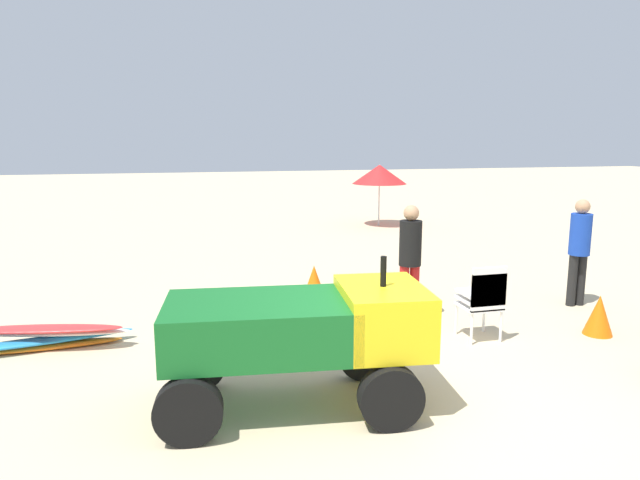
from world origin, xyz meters
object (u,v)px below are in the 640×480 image
(stacked_plastic_chairs, at_px, (483,296))
(beach_umbrella_left, at_px, (379,174))
(utility_cart, at_px, (301,331))
(surfboard_pile, at_px, (40,337))
(lifeguard_near_center, at_px, (410,255))
(lifeguard_near_right, at_px, (579,245))
(traffic_cone_near, at_px, (314,279))
(traffic_cone_far, at_px, (599,315))

(stacked_plastic_chairs, height_order, beach_umbrella_left, beach_umbrella_left)
(utility_cart, distance_m, surfboard_pile, 3.71)
(lifeguard_near_center, relative_size, beach_umbrella_left, 0.92)
(lifeguard_near_center, xyz_separation_m, lifeguard_near_right, (2.87, 0.03, 0.00))
(beach_umbrella_left, bearing_deg, traffic_cone_near, -118.35)
(beach_umbrella_left, distance_m, traffic_cone_far, 9.90)
(utility_cart, height_order, lifeguard_near_right, lifeguard_near_right)
(stacked_plastic_chairs, bearing_deg, utility_cart, -155.77)
(stacked_plastic_chairs, relative_size, beach_umbrella_left, 0.55)
(stacked_plastic_chairs, distance_m, traffic_cone_far, 1.69)
(stacked_plastic_chairs, distance_m, surfboard_pile, 5.66)
(utility_cart, xyz_separation_m, surfboard_pile, (-2.86, 2.28, -0.62))
(beach_umbrella_left, bearing_deg, utility_cart, -113.81)
(beach_umbrella_left, xyz_separation_m, traffic_cone_near, (-3.68, -6.82, -1.32))
(surfboard_pile, bearing_deg, traffic_cone_far, -9.87)
(utility_cart, height_order, beach_umbrella_left, beach_umbrella_left)
(traffic_cone_near, bearing_deg, utility_cart, -105.34)
(lifeguard_near_right, xyz_separation_m, traffic_cone_far, (-0.63, -1.24, -0.70))
(utility_cart, height_order, lifeguard_near_center, lifeguard_near_center)
(beach_umbrella_left, bearing_deg, lifeguard_near_center, -107.37)
(surfboard_pile, bearing_deg, utility_cart, -38.56)
(stacked_plastic_chairs, height_order, surfboard_pile, stacked_plastic_chairs)
(lifeguard_near_right, xyz_separation_m, beach_umbrella_left, (-0.18, 8.56, 0.58))
(lifeguard_near_right, bearing_deg, traffic_cone_far, -116.73)
(stacked_plastic_chairs, relative_size, surfboard_pile, 0.43)
(surfboard_pile, height_order, traffic_cone_far, traffic_cone_far)
(lifeguard_near_right, bearing_deg, traffic_cone_near, 155.73)
(surfboard_pile, xyz_separation_m, beach_umbrella_left, (7.64, 8.55, 1.40))
(lifeguard_near_center, height_order, lifeguard_near_right, lifeguard_near_right)
(surfboard_pile, height_order, lifeguard_near_center, lifeguard_near_center)
(stacked_plastic_chairs, distance_m, lifeguard_near_center, 1.25)
(surfboard_pile, relative_size, beach_umbrella_left, 1.30)
(stacked_plastic_chairs, distance_m, beach_umbrella_left, 9.89)
(stacked_plastic_chairs, bearing_deg, lifeguard_near_right, 25.00)
(stacked_plastic_chairs, height_order, lifeguard_near_center, lifeguard_near_center)
(traffic_cone_near, bearing_deg, lifeguard_near_right, -24.27)
(surfboard_pile, height_order, traffic_cone_near, traffic_cone_near)
(surfboard_pile, xyz_separation_m, lifeguard_near_right, (7.82, -0.01, 0.81))
(utility_cart, height_order, surfboard_pile, utility_cart)
(surfboard_pile, bearing_deg, lifeguard_near_right, -0.07)
(stacked_plastic_chairs, bearing_deg, traffic_cone_far, -6.23)
(utility_cart, distance_m, beach_umbrella_left, 11.86)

